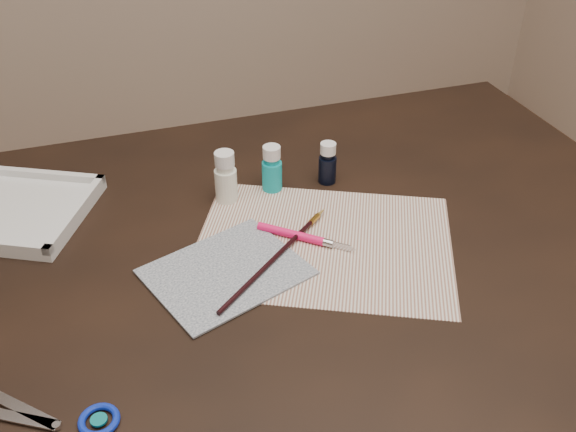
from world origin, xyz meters
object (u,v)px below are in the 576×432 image
object	(u,v)px
canvas	(226,272)
paint_bottle_navy	(328,163)
paint_bottle_white	(226,177)
paint_bottle_cyan	(272,168)
paper	(324,243)
scissors	(41,426)
palette_tray	(19,210)

from	to	relation	value
canvas	paint_bottle_navy	distance (m)	0.31
paint_bottle_white	paint_bottle_cyan	distance (m)	0.09
paper	paint_bottle_cyan	size ratio (longest dim) A/B	4.65
paper	scissors	distance (m)	0.48
paint_bottle_white	scissors	bearing A→B (deg)	-128.57
paint_bottle_white	paint_bottle_navy	bearing A→B (deg)	0.58
paint_bottle_white	paint_bottle_cyan	bearing A→B (deg)	5.24
canvas	paint_bottle_white	distance (m)	0.20
paper	paint_bottle_white	world-z (taller)	paint_bottle_white
paint_bottle_navy	scissors	size ratio (longest dim) A/B	0.42
paint_bottle_white	palette_tray	bearing A→B (deg)	169.98
canvas	paint_bottle_white	world-z (taller)	paint_bottle_white
palette_tray	scissors	bearing A→B (deg)	-86.61
paper	palette_tray	bearing A→B (deg)	153.28
paper	paint_bottle_white	size ratio (longest dim) A/B	4.27
paper	paint_bottle_white	xyz separation A→B (m)	(-0.12, 0.17, 0.05)
paint_bottle_white	palette_tray	xyz separation A→B (m)	(-0.34, 0.06, -0.03)
paint_bottle_cyan	scissors	distance (m)	0.57
paint_bottle_white	scissors	distance (m)	0.50
paint_bottle_cyan	scissors	bearing A→B (deg)	-134.81
paper	scissors	world-z (taller)	scissors
scissors	palette_tray	size ratio (longest dim) A/B	0.86
scissors	paint_bottle_cyan	bearing A→B (deg)	-103.79
palette_tray	paint_bottle_cyan	bearing A→B (deg)	-7.02
paint_bottle_cyan	scissors	xyz separation A→B (m)	(-0.40, -0.40, -0.04)
paper	paint_bottle_navy	distance (m)	0.19
paint_bottle_white	scissors	xyz separation A→B (m)	(-0.31, -0.39, -0.04)
canvas	paint_bottle_navy	bearing A→B (deg)	39.64
canvas	palette_tray	bearing A→B (deg)	139.04
canvas	palette_tray	distance (m)	0.39
canvas	paint_bottle_navy	xyz separation A→B (m)	(0.24, 0.19, 0.04)
paint_bottle_cyan	paint_bottle_navy	xyz separation A→B (m)	(0.10, -0.01, -0.00)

